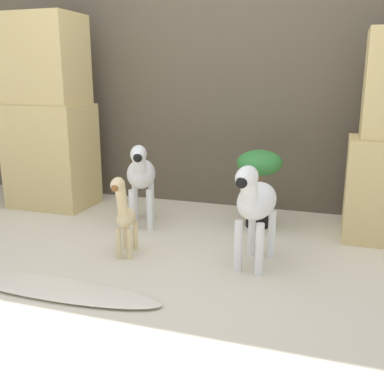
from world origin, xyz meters
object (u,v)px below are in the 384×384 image
(giraffe_figurine, at_px, (124,212))
(surfboard, at_px, (52,287))
(zebra_right, at_px, (255,202))
(potted_palm_front, at_px, (259,171))
(zebra_left, at_px, (141,174))

(giraffe_figurine, height_order, surfboard, giraffe_figurine)
(zebra_right, relative_size, giraffe_figurine, 1.19)
(zebra_right, distance_m, potted_palm_front, 0.73)
(zebra_left, distance_m, potted_palm_front, 0.85)
(zebra_left, bearing_deg, potted_palm_front, 17.31)
(zebra_left, xyz_separation_m, giraffe_figurine, (0.15, -0.57, -0.11))
(giraffe_figurine, distance_m, potted_palm_front, 1.06)
(surfboard, bearing_deg, zebra_right, 33.84)
(zebra_left, distance_m, giraffe_figurine, 0.59)
(zebra_right, bearing_deg, zebra_left, 152.86)
(potted_palm_front, distance_m, surfboard, 1.62)
(potted_palm_front, bearing_deg, giraffe_figurine, -129.00)
(zebra_right, bearing_deg, potted_palm_front, 98.15)
(surfboard, bearing_deg, potted_palm_front, 58.43)
(potted_palm_front, relative_size, surfboard, 0.47)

